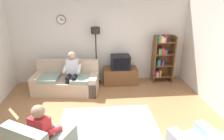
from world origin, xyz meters
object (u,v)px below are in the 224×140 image
Objects in this scene: tv_stand at (120,76)px; tv at (120,62)px; couch at (67,81)px; person_on_couch at (72,71)px; floor_lamp at (96,40)px; person_in_left_armchair at (45,129)px; bookshelf at (162,57)px.

tv is (0.00, -0.02, 0.48)m from tv_stand.
couch is at bearing -166.86° from tv.
floor_lamp is at bearing 41.07° from person_on_couch.
person_in_left_armchair is at bearing -119.18° from tv_stand.
person_in_left_armchair reaches higher than tv.
floor_lamp is 3.39m from person_in_left_armchair.
person_in_left_armchair is at bearing -106.56° from floor_lamp.
person_in_left_armchair is at bearing -134.74° from bookshelf.
tv_stand is 1.63m from person_on_couch.
tv_stand is 0.70× the size of bookshelf.
bookshelf is at bearing 2.78° from tv_stand.
floor_lamp reaches higher than person_in_left_armchair.
person_in_left_armchair reaches higher than tv_stand.
person_on_couch is (-1.48, -0.50, -0.05)m from tv.
tv_stand is 0.59× the size of floor_lamp.
bookshelf reaches higher than person_in_left_armchair.
couch is 1.55m from floor_lamp.
floor_lamp reaches higher than person_on_couch.
floor_lamp is (-0.77, 0.10, 1.19)m from tv_stand.
tv is 0.54× the size of person_in_left_armchair.
bookshelf is 2.93m from person_on_couch.
tv is 0.48× the size of person_on_couch.
tv_stand is 0.49m from tv.
floor_lamp reaches higher than couch.
couch is at bearing 151.58° from person_on_couch.
bookshelf is 1.27× the size of person_on_couch.
person_on_couch reaches higher than person_in_left_armchair.
couch is 1.81× the size of tv_stand.
bookshelf is 0.85× the size of floor_lamp.
bookshelf is at bearing 11.72° from person_on_couch.
couch is 0.45m from person_on_couch.
person_in_left_armchair is (-1.70, -3.02, -0.14)m from tv.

